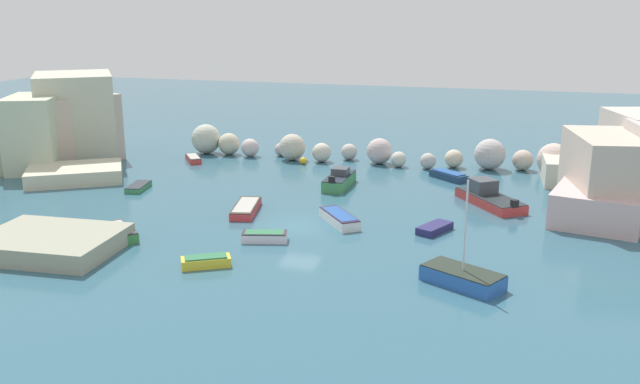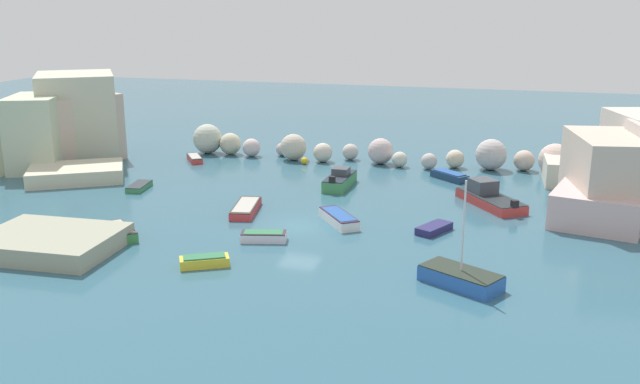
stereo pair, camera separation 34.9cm
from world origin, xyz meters
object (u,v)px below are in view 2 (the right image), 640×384
moored_boat_4 (339,218)px  moored_boat_7 (195,158)px  moored_boat_10 (204,261)px  moored_boat_5 (340,180)px  moored_boat_6 (449,176)px  moored_boat_0 (489,197)px  moored_boat_1 (139,186)px  moored_boat_2 (461,278)px  moored_boat_3 (119,232)px  moored_boat_9 (246,208)px  moored_boat_8 (264,236)px  channel_buoy (305,161)px  stone_dock (50,242)px  moored_boat_11 (434,228)px

moored_boat_4 → moored_boat_7: (-17.35, 14.12, -0.09)m
moored_boat_10 → moored_boat_5: bearing=-127.8°
moored_boat_6 → moored_boat_10: (-10.66, -23.21, -0.02)m
moored_boat_0 → moored_boat_1: bearing=61.1°
moored_boat_5 → moored_boat_2: bearing=-147.0°
moored_boat_3 → moored_boat_10: 7.74m
moored_boat_10 → moored_boat_9: bearing=-109.7°
moored_boat_6 → moored_boat_8: size_ratio=1.14×
moored_boat_4 → moored_boat_7: bearing=-166.5°
moored_boat_0 → moored_boat_4: 11.64m
moored_boat_6 → moored_boat_5: bearing=-108.6°
moored_boat_3 → moored_boat_7: bearing=144.8°
channel_buoy → moored_boat_6: size_ratio=0.19×
moored_boat_1 → moored_boat_3: size_ratio=0.86×
moored_boat_6 → moored_boat_10: 25.55m
stone_dock → moored_boat_6: 31.06m
moored_boat_4 → moored_boat_8: size_ratio=1.35×
moored_boat_2 → moored_boat_6: size_ratio=1.66×
moored_boat_11 → moored_boat_9: bearing=113.0°
channel_buoy → moored_boat_0: bearing=-27.4°
stone_dock → moored_boat_3: 4.11m
moored_boat_4 → moored_boat_8: (-3.44, -4.61, -0.04)m
moored_boat_4 → moored_boat_5: moored_boat_5 is taller
moored_boat_0 → moored_boat_11: size_ratio=2.12×
moored_boat_3 → moored_boat_5: size_ratio=0.75×
stone_dock → moored_boat_7: stone_dock is taller
moored_boat_5 → moored_boat_7: size_ratio=1.55×
stone_dock → moored_boat_3: (2.41, 3.33, -0.21)m
moored_boat_3 → moored_boat_9: bearing=93.3°
moored_boat_0 → moored_boat_9: 17.19m
moored_boat_9 → moored_boat_2: bearing=48.4°
moored_boat_0 → moored_boat_11: 7.83m
moored_boat_0 → moored_boat_6: 7.43m
moored_boat_3 → moored_boat_4: (12.20, 6.42, 0.01)m
moored_boat_0 → moored_boat_8: 17.27m
moored_boat_6 → moored_boat_7: size_ratio=1.12×
moored_boat_3 → moored_boat_11: (18.36, 6.42, -0.11)m
moored_boat_10 → moored_boat_11: moored_boat_10 is taller
moored_boat_4 → moored_boat_2: bearing=9.0°
moored_boat_4 → moored_boat_6: size_ratio=1.19×
moored_boat_9 → moored_boat_11: size_ratio=1.60×
stone_dock → moored_boat_10: 9.57m
channel_buoy → moored_boat_4: size_ratio=0.16×
moored_boat_7 → moored_boat_3: bearing=-21.9°
stone_dock → channel_buoy: (7.21, 25.57, -0.24)m
moored_boat_2 → moored_boat_11: size_ratio=1.92×
moored_boat_1 → moored_boat_3: bearing=14.8°
moored_boat_4 → moored_boat_8: bearing=-74.0°
moored_boat_5 → moored_boat_9: 9.51m
moored_boat_1 → moored_boat_6: bearing=103.5°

